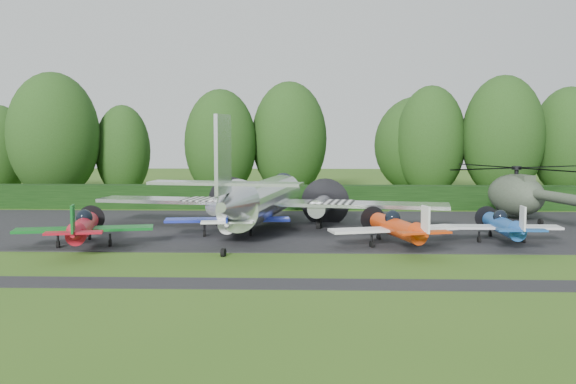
{
  "coord_description": "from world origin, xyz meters",
  "views": [
    {
      "loc": [
        -0.08,
        -32.89,
        6.51
      ],
      "look_at": [
        -1.42,
        9.61,
        2.5
      ],
      "focal_mm": 40.0,
      "sensor_mm": 36.0,
      "label": 1
    }
  ],
  "objects_px": {
    "helicopter": "(516,191)",
    "light_plane_blue": "(503,225)",
    "light_plane_red": "(83,227)",
    "transport_plane": "(264,199)",
    "light_plane_orange": "(397,227)",
    "light_plane_white": "(228,218)"
  },
  "relations": [
    {
      "from": "helicopter",
      "to": "light_plane_blue",
      "type": "bearing_deg",
      "value": -98.36
    },
    {
      "from": "helicopter",
      "to": "light_plane_red",
      "type": "bearing_deg",
      "value": -142.55
    },
    {
      "from": "light_plane_red",
      "to": "light_plane_blue",
      "type": "distance_m",
      "value": 23.9
    },
    {
      "from": "transport_plane",
      "to": "light_plane_orange",
      "type": "bearing_deg",
      "value": -46.38
    },
    {
      "from": "light_plane_blue",
      "to": "light_plane_red",
      "type": "bearing_deg",
      "value": -174.91
    },
    {
      "from": "light_plane_orange",
      "to": "light_plane_blue",
      "type": "relative_size",
      "value": 1.07
    },
    {
      "from": "light_plane_red",
      "to": "transport_plane",
      "type": "bearing_deg",
      "value": 46.95
    },
    {
      "from": "helicopter",
      "to": "light_plane_orange",
      "type": "bearing_deg",
      "value": -118.06
    },
    {
      "from": "transport_plane",
      "to": "light_plane_white",
      "type": "distance_m",
      "value": 3.47
    },
    {
      "from": "transport_plane",
      "to": "light_plane_blue",
      "type": "xyz_separation_m",
      "value": [
        14.2,
        -4.44,
        -1.03
      ]
    },
    {
      "from": "transport_plane",
      "to": "light_plane_orange",
      "type": "height_order",
      "value": "transport_plane"
    },
    {
      "from": "light_plane_red",
      "to": "light_plane_orange",
      "type": "relative_size",
      "value": 1.03
    },
    {
      "from": "light_plane_orange",
      "to": "helicopter",
      "type": "xyz_separation_m",
      "value": [
        10.43,
        12.01,
        0.95
      ]
    },
    {
      "from": "light_plane_orange",
      "to": "helicopter",
      "type": "distance_m",
      "value": 15.94
    },
    {
      "from": "light_plane_orange",
      "to": "helicopter",
      "type": "relative_size",
      "value": 0.54
    },
    {
      "from": "light_plane_blue",
      "to": "helicopter",
      "type": "distance_m",
      "value": 11.38
    },
    {
      "from": "light_plane_white",
      "to": "light_plane_orange",
      "type": "distance_m",
      "value": 10.43
    },
    {
      "from": "transport_plane",
      "to": "light_plane_blue",
      "type": "distance_m",
      "value": 14.91
    },
    {
      "from": "light_plane_red",
      "to": "light_plane_white",
      "type": "relative_size",
      "value": 0.98
    },
    {
      "from": "light_plane_orange",
      "to": "helicopter",
      "type": "height_order",
      "value": "helicopter"
    },
    {
      "from": "helicopter",
      "to": "light_plane_white",
      "type": "bearing_deg",
      "value": -143.78
    },
    {
      "from": "transport_plane",
      "to": "light_plane_orange",
      "type": "xyz_separation_m",
      "value": [
        7.88,
        -5.9,
        -0.96
      ]
    }
  ]
}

